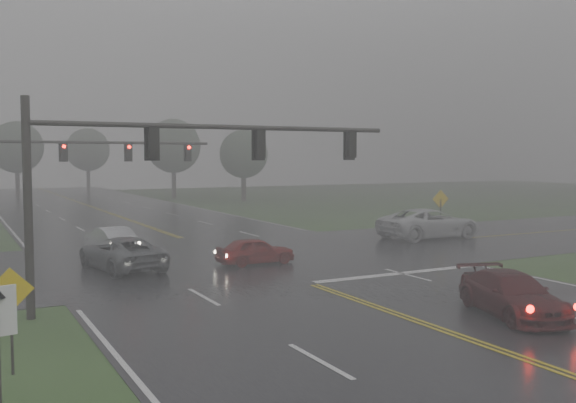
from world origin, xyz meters
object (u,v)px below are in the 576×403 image
sedan_silver (110,253)px  sedan_maroon (512,316)px  car_grey (122,270)px  signal_gantry_far (67,162)px  signal_gantry_near (159,162)px  pickup_white (429,238)px  sedan_red (255,264)px

sedan_silver → sedan_maroon: bearing=105.0°
car_grey → signal_gantry_far: bearing=-96.3°
car_grey → signal_gantry_far: (-0.56, 10.32, 4.62)m
sedan_silver → signal_gantry_near: bearing=77.1°
pickup_white → signal_gantry_far: size_ratio=0.52×
signal_gantry_far → signal_gantry_near: bearing=-89.5°
sedan_maroon → pickup_white: bearing=74.4°
sedan_maroon → sedan_silver: size_ratio=1.11×
signal_gantry_near → car_grey: bearing=86.8°
car_grey → signal_gantry_far: 11.33m
sedan_maroon → sedan_red: 12.79m
signal_gantry_far → sedan_silver: bearing=-76.9°
car_grey → pickup_white: pickup_white is taller
signal_gantry_near → pickup_white: bearing=25.8°
sedan_red → car_grey: size_ratio=0.70×
pickup_white → sedan_silver: bearing=80.6°
signal_gantry_near → signal_gantry_far: (-0.16, 17.54, -0.15)m
sedan_silver → pickup_white: pickup_white is taller
car_grey → signal_gantry_near: 8.67m
car_grey → signal_gantry_near: bearing=77.5°
sedan_maroon → sedan_red: sedan_maroon is taller
pickup_white → signal_gantry_near: 22.14m
pickup_white → sedan_red: bearing=104.9°
sedan_red → pickup_white: size_ratio=0.56×
sedan_maroon → car_grey: (-8.76, 13.86, 0.00)m
sedan_silver → signal_gantry_near: (-1.03, -12.39, 4.78)m
signal_gantry_near → signal_gantry_far: bearing=90.5°
car_grey → pickup_white: size_ratio=0.81×
sedan_maroon → sedan_silver: (-8.13, 19.03, 0.00)m
sedan_maroon → signal_gantry_far: signal_gantry_far is taller
signal_gantry_far → sedan_red: bearing=-61.6°
sedan_maroon → sedan_silver: 20.69m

